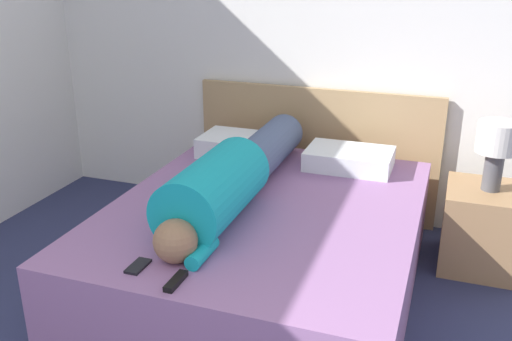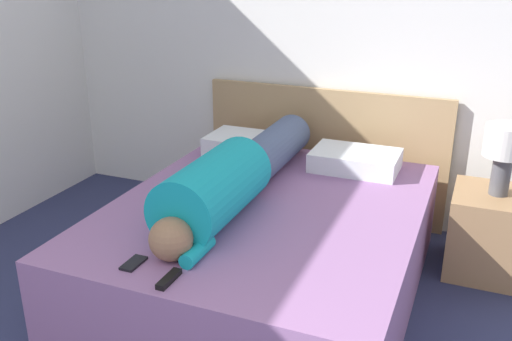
{
  "view_description": "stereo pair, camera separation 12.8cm",
  "coord_description": "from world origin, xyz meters",
  "px_view_note": "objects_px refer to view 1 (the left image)",
  "views": [
    {
      "loc": [
        0.72,
        0.11,
        1.78
      ],
      "look_at": [
        -0.18,
        2.61,
        0.78
      ],
      "focal_mm": 40.0,
      "sensor_mm": 36.0,
      "label": 1
    },
    {
      "loc": [
        0.84,
        0.15,
        1.78
      ],
      "look_at": [
        -0.18,
        2.61,
        0.78
      ],
      "focal_mm": 40.0,
      "sensor_mm": 36.0,
      "label": 2
    }
  ],
  "objects_px": {
    "tv_remote": "(176,281)",
    "pillow_near_headboard": "(243,146)",
    "table_lamp": "(497,144)",
    "nightstand": "(484,228)",
    "pillow_second": "(349,159)",
    "person_lying": "(234,176)",
    "bed": "(265,248)",
    "cell_phone": "(138,266)"
  },
  "relations": [
    {
      "from": "bed",
      "to": "pillow_second",
      "type": "bearing_deg",
      "value": 66.59
    },
    {
      "from": "nightstand",
      "to": "tv_remote",
      "type": "height_order",
      "value": "tv_remote"
    },
    {
      "from": "person_lying",
      "to": "tv_remote",
      "type": "height_order",
      "value": "person_lying"
    },
    {
      "from": "person_lying",
      "to": "tv_remote",
      "type": "distance_m",
      "value": 0.86
    },
    {
      "from": "pillow_near_headboard",
      "to": "cell_phone",
      "type": "height_order",
      "value": "pillow_near_headboard"
    },
    {
      "from": "tv_remote",
      "to": "pillow_near_headboard",
      "type": "bearing_deg",
      "value": 101.0
    },
    {
      "from": "person_lying",
      "to": "cell_phone",
      "type": "height_order",
      "value": "person_lying"
    },
    {
      "from": "table_lamp",
      "to": "tv_remote",
      "type": "height_order",
      "value": "table_lamp"
    },
    {
      "from": "bed",
      "to": "nightstand",
      "type": "height_order",
      "value": "bed"
    },
    {
      "from": "nightstand",
      "to": "person_lying",
      "type": "xyz_separation_m",
      "value": [
        -1.32,
        -0.72,
        0.43
      ]
    },
    {
      "from": "nightstand",
      "to": "table_lamp",
      "type": "height_order",
      "value": "table_lamp"
    },
    {
      "from": "table_lamp",
      "to": "pillow_near_headboard",
      "type": "distance_m",
      "value": 1.56
    },
    {
      "from": "pillow_near_headboard",
      "to": "nightstand",
      "type": "bearing_deg",
      "value": -0.64
    },
    {
      "from": "pillow_second",
      "to": "cell_phone",
      "type": "xyz_separation_m",
      "value": [
        -0.62,
        -1.52,
        -0.05
      ]
    },
    {
      "from": "table_lamp",
      "to": "cell_phone",
      "type": "bearing_deg",
      "value": -133.98
    },
    {
      "from": "tv_remote",
      "to": "cell_phone",
      "type": "height_order",
      "value": "tv_remote"
    },
    {
      "from": "person_lying",
      "to": "table_lamp",
      "type": "bearing_deg",
      "value": 28.6
    },
    {
      "from": "table_lamp",
      "to": "pillow_near_headboard",
      "type": "xyz_separation_m",
      "value": [
        -1.55,
        0.02,
        -0.19
      ]
    },
    {
      "from": "bed",
      "to": "cell_phone",
      "type": "xyz_separation_m",
      "value": [
        -0.3,
        -0.8,
        0.27
      ]
    },
    {
      "from": "nightstand",
      "to": "pillow_near_headboard",
      "type": "xyz_separation_m",
      "value": [
        -1.55,
        0.02,
        0.34
      ]
    },
    {
      "from": "nightstand",
      "to": "table_lamp",
      "type": "bearing_deg",
      "value": 0.0
    },
    {
      "from": "cell_phone",
      "to": "pillow_near_headboard",
      "type": "bearing_deg",
      "value": 93.57
    },
    {
      "from": "pillow_second",
      "to": "pillow_near_headboard",
      "type": "bearing_deg",
      "value": 180.0
    },
    {
      "from": "nightstand",
      "to": "pillow_near_headboard",
      "type": "height_order",
      "value": "pillow_near_headboard"
    },
    {
      "from": "nightstand",
      "to": "pillow_second",
      "type": "xyz_separation_m",
      "value": [
        -0.84,
        0.02,
        0.34
      ]
    },
    {
      "from": "tv_remote",
      "to": "cell_phone",
      "type": "relative_size",
      "value": 1.15
    },
    {
      "from": "person_lying",
      "to": "pillow_near_headboard",
      "type": "xyz_separation_m",
      "value": [
        -0.23,
        0.74,
        -0.08
      ]
    },
    {
      "from": "pillow_near_headboard",
      "to": "tv_remote",
      "type": "distance_m",
      "value": 1.62
    },
    {
      "from": "bed",
      "to": "pillow_near_headboard",
      "type": "bearing_deg",
      "value": 118.98
    },
    {
      "from": "table_lamp",
      "to": "pillow_near_headboard",
      "type": "relative_size",
      "value": 0.73
    },
    {
      "from": "tv_remote",
      "to": "nightstand",
      "type": "bearing_deg",
      "value": 51.66
    },
    {
      "from": "person_lying",
      "to": "cell_phone",
      "type": "distance_m",
      "value": 0.81
    },
    {
      "from": "table_lamp",
      "to": "person_lying",
      "type": "height_order",
      "value": "table_lamp"
    },
    {
      "from": "person_lying",
      "to": "pillow_near_headboard",
      "type": "height_order",
      "value": "person_lying"
    },
    {
      "from": "pillow_near_headboard",
      "to": "pillow_second",
      "type": "distance_m",
      "value": 0.71
    },
    {
      "from": "nightstand",
      "to": "pillow_near_headboard",
      "type": "relative_size",
      "value": 0.9
    },
    {
      "from": "person_lying",
      "to": "cell_phone",
      "type": "relative_size",
      "value": 13.27
    },
    {
      "from": "pillow_near_headboard",
      "to": "pillow_second",
      "type": "xyz_separation_m",
      "value": [
        0.71,
        0.0,
        -0.01
      ]
    },
    {
      "from": "table_lamp",
      "to": "tv_remote",
      "type": "bearing_deg",
      "value": -128.34
    },
    {
      "from": "person_lying",
      "to": "tv_remote",
      "type": "relative_size",
      "value": 11.5
    },
    {
      "from": "person_lying",
      "to": "pillow_near_headboard",
      "type": "bearing_deg",
      "value": 107.02
    },
    {
      "from": "tv_remote",
      "to": "bed",
      "type": "bearing_deg",
      "value": 83.98
    }
  ]
}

